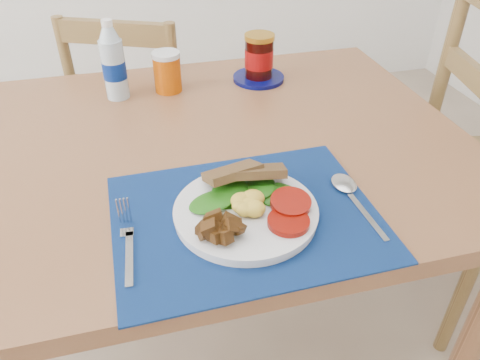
# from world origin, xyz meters

# --- Properties ---
(table) EXTENTS (1.40, 0.90, 0.75)m
(table) POSITION_xyz_m (0.00, 0.20, 0.67)
(table) COLOR brown
(table) RESTS_ON ground
(chair_far) EXTENTS (0.52, 0.51, 1.07)m
(chair_far) POSITION_xyz_m (-0.01, 0.80, 0.55)
(chair_far) COLOR #53361E
(chair_far) RESTS_ON ground
(placemat) EXTENTS (0.47, 0.37, 0.00)m
(placemat) POSITION_xyz_m (0.13, -0.07, 0.75)
(placemat) COLOR #040832
(placemat) RESTS_ON table
(breakfast_plate) EXTENTS (0.25, 0.25, 0.06)m
(breakfast_plate) POSITION_xyz_m (0.13, -0.08, 0.77)
(breakfast_plate) COLOR silver
(breakfast_plate) RESTS_ON placemat
(fork) EXTENTS (0.03, 0.17, 0.00)m
(fork) POSITION_xyz_m (-0.07, -0.09, 0.76)
(fork) COLOR #B2B5BA
(fork) RESTS_ON placemat
(spoon) EXTENTS (0.05, 0.19, 0.01)m
(spoon) POSITION_xyz_m (0.34, -0.06, 0.76)
(spoon) COLOR #B2B5BA
(spoon) RESTS_ON placemat
(water_bottle) EXTENTS (0.06, 0.06, 0.20)m
(water_bottle) POSITION_xyz_m (-0.06, 0.47, 0.84)
(water_bottle) COLOR #ADBFCC
(water_bottle) RESTS_ON table
(juice_glass) EXTENTS (0.07, 0.07, 0.10)m
(juice_glass) POSITION_xyz_m (0.07, 0.48, 0.80)
(juice_glass) COLOR #BB4B05
(juice_glass) RESTS_ON table
(jam_on_saucer) EXTENTS (0.14, 0.14, 0.13)m
(jam_on_saucer) POSITION_xyz_m (0.32, 0.49, 0.81)
(jam_on_saucer) COLOR #040848
(jam_on_saucer) RESTS_ON table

